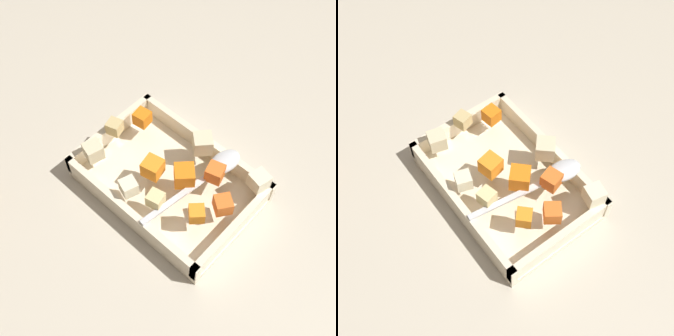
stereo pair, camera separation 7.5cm
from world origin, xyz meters
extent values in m
plane|color=#BCB29E|center=(0.00, 0.00, 0.00)|extent=(4.00, 4.00, 0.00)
cube|color=beige|center=(0.00, 0.02, 0.01)|extent=(0.31, 0.21, 0.01)
cube|color=beige|center=(0.00, -0.08, 0.03)|extent=(0.31, 0.01, 0.04)
cube|color=beige|center=(0.00, 0.12, 0.03)|extent=(0.31, 0.01, 0.04)
cube|color=beige|center=(-0.15, 0.02, 0.03)|extent=(0.01, 0.21, 0.04)
cube|color=beige|center=(0.15, 0.02, 0.03)|extent=(0.01, 0.21, 0.04)
cube|color=orange|center=(0.06, 0.06, 0.07)|extent=(0.04, 0.04, 0.03)
cube|color=orange|center=(-0.11, 0.07, 0.07)|extent=(0.03, 0.03, 0.03)
cube|color=orange|center=(0.09, -0.01, 0.06)|extent=(0.04, 0.04, 0.03)
cube|color=orange|center=(-0.02, 0.00, 0.07)|extent=(0.04, 0.04, 0.03)
cube|color=orange|center=(0.03, 0.02, 0.07)|extent=(0.05, 0.05, 0.03)
cube|color=orange|center=(0.11, 0.03, 0.07)|extent=(0.04, 0.04, 0.03)
cube|color=beige|center=(-0.02, -0.05, 0.07)|extent=(0.03, 0.03, 0.03)
cube|color=beige|center=(0.13, 0.10, 0.07)|extent=(0.04, 0.04, 0.03)
cube|color=beige|center=(-0.12, -0.04, 0.07)|extent=(0.04, 0.04, 0.03)
cube|color=beige|center=(0.01, 0.10, 0.07)|extent=(0.05, 0.05, 0.03)
cube|color=#E0CC89|center=(0.03, -0.04, 0.06)|extent=(0.03, 0.03, 0.03)
cube|color=tan|center=(-0.13, 0.02, 0.06)|extent=(0.03, 0.03, 0.02)
ellipsoid|color=silver|center=(0.06, 0.10, 0.06)|extent=(0.05, 0.07, 0.02)
cube|color=silver|center=(0.05, -0.01, 0.05)|extent=(0.03, 0.15, 0.01)
camera|label=1|loc=(0.28, -0.28, 0.69)|focal=47.30mm
camera|label=2|loc=(0.33, -0.23, 0.69)|focal=47.30mm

